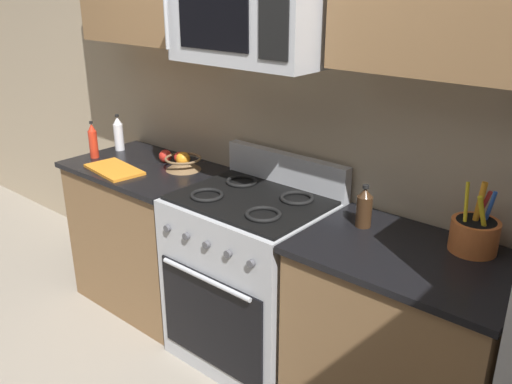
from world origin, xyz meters
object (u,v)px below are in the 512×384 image
(apple_loose, at_px, (165,156))
(microwave, at_px, (255,21))
(bottle_vinegar, at_px, (119,134))
(bottle_soy, at_px, (364,208))
(cutting_board, at_px, (114,169))
(utensil_crock, at_px, (474,234))
(bottle_hot_sauce, at_px, (93,141))
(range_oven, at_px, (252,277))
(fruit_basket, at_px, (183,162))

(apple_loose, bearing_deg, microwave, -7.02)
(bottle_vinegar, distance_m, bottle_soy, 1.78)
(microwave, bearing_deg, cutting_board, -167.60)
(bottle_vinegar, relative_size, bottle_soy, 1.19)
(apple_loose, height_order, bottle_vinegar, bottle_vinegar)
(utensil_crock, xyz_separation_m, bottle_hot_sauce, (-2.22, -0.28, 0.03))
(apple_loose, bearing_deg, range_oven, -8.93)
(range_oven, relative_size, fruit_basket, 5.14)
(microwave, relative_size, cutting_board, 2.01)
(utensil_crock, distance_m, cutting_board, 1.96)
(bottle_soy, bearing_deg, microwave, -172.64)
(range_oven, height_order, utensil_crock, utensil_crock)
(range_oven, height_order, bottle_soy, bottle_soy)
(bottle_soy, bearing_deg, cutting_board, -169.54)
(bottle_vinegar, bearing_deg, microwave, -3.46)
(fruit_basket, xyz_separation_m, cutting_board, (-0.28, -0.28, -0.04))
(microwave, relative_size, bottle_vinegar, 3.16)
(fruit_basket, height_order, bottle_vinegar, bottle_vinegar)
(cutting_board, bearing_deg, utensil_crock, 10.40)
(cutting_board, relative_size, bottle_soy, 1.88)
(bottle_soy, height_order, bottle_hot_sauce, bottle_hot_sauce)
(utensil_crock, bearing_deg, bottle_soy, -169.81)
(utensil_crock, xyz_separation_m, fruit_basket, (-1.64, -0.08, -0.03))
(range_oven, xyz_separation_m, utensil_crock, (1.03, 0.18, 0.51))
(microwave, relative_size, bottle_hot_sauce, 3.22)
(microwave, bearing_deg, utensil_crock, 8.63)
(utensil_crock, xyz_separation_m, cutting_board, (-1.92, -0.35, -0.07))
(fruit_basket, relative_size, apple_loose, 2.72)
(microwave, height_order, fruit_basket, microwave)
(apple_loose, bearing_deg, bottle_soy, -1.01)
(cutting_board, bearing_deg, apple_loose, 70.08)
(utensil_crock, relative_size, bottle_vinegar, 1.27)
(range_oven, relative_size, microwave, 1.48)
(range_oven, bearing_deg, bottle_soy, 10.00)
(microwave, bearing_deg, range_oven, -89.95)
(range_oven, bearing_deg, bottle_vinegar, 175.27)
(microwave, distance_m, apple_loose, 1.14)
(utensil_crock, xyz_separation_m, bottle_soy, (-0.46, -0.08, 0.01))
(utensil_crock, bearing_deg, microwave, -171.37)
(utensil_crock, bearing_deg, apple_loose, -178.17)
(utensil_crock, distance_m, bottle_hot_sauce, 2.24)
(bottle_vinegar, xyz_separation_m, bottle_soy, (1.78, 0.00, -0.02))
(bottle_vinegar, bearing_deg, bottle_soy, 0.01)
(cutting_board, height_order, bottle_soy, bottle_soy)
(range_oven, distance_m, bottle_soy, 0.78)
(cutting_board, bearing_deg, bottle_hot_sauce, 166.27)
(bottle_vinegar, bearing_deg, bottle_hot_sauce, -86.31)
(fruit_basket, xyz_separation_m, apple_loose, (-0.18, 0.02, -0.01))
(bottle_vinegar, bearing_deg, apple_loose, 3.31)
(microwave, bearing_deg, bottle_soy, 7.36)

